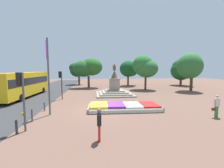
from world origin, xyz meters
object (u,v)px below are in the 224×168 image
at_px(kerb_bollard_mid_b, 44,106).
at_px(kerb_bollard_south, 16,127).
at_px(pedestrian_with_handbag, 217,105).
at_px(pedestrian_near_planter, 99,122).
at_px(banner_pole, 48,75).
at_px(flower_planter, 124,107).
at_px(kerb_bollard_mid_a, 32,115).
at_px(traffic_light_near_crossing, 21,91).
at_px(city_bus, 24,83).
at_px(statue_monument, 114,90).
at_px(traffic_light_mid_block, 61,80).

bearing_deg(kerb_bollard_mid_b, kerb_bollard_south, -89.60).
bearing_deg(pedestrian_with_handbag, pedestrian_near_planter, -162.61).
distance_m(banner_pole, kerb_bollard_south, 4.72).
bearing_deg(flower_planter, banner_pole, -171.77).
bearing_deg(kerb_bollard_south, kerb_bollard_mid_a, 89.50).
height_order(traffic_light_near_crossing, pedestrian_with_handbag, traffic_light_near_crossing).
relative_size(banner_pole, city_bus, 0.56).
xyz_separation_m(traffic_light_near_crossing, pedestrian_with_handbag, (13.81, 1.09, -1.46)).
distance_m(statue_monument, city_bus, 12.48).
distance_m(traffic_light_mid_block, kerb_bollard_mid_a, 8.36).
relative_size(city_bus, kerb_bollard_mid_a, 12.29).
distance_m(banner_pole, kerb_bollard_mid_b, 3.28).
distance_m(city_bus, pedestrian_with_handbag, 21.92).
relative_size(flower_planter, city_bus, 0.61).
height_order(statue_monument, banner_pole, banner_pole).
distance_m(pedestrian_near_planter, kerb_bollard_mid_a, 5.94).
bearing_deg(pedestrian_with_handbag, city_bus, 150.15).
bearing_deg(banner_pole, city_bus, 123.61).
bearing_deg(kerb_bollard_south, pedestrian_with_handbag, 6.07).
distance_m(traffic_light_near_crossing, city_bus, 13.07).
bearing_deg(city_bus, traffic_light_mid_block, -21.92).
distance_m(traffic_light_mid_block, city_bus, 5.75).
distance_m(statue_monument, banner_pole, 11.65).
distance_m(pedestrian_near_planter, kerb_bollard_south, 5.00).
bearing_deg(kerb_bollard_mid_a, banner_pole, 62.35).
bearing_deg(kerb_bollard_south, traffic_light_near_crossing, 63.04).
relative_size(banner_pole, kerb_bollard_mid_b, 7.66).
bearing_deg(traffic_light_near_crossing, flower_planter, 30.86).
xyz_separation_m(banner_pole, kerb_bollard_mid_a, (-0.80, -1.53, -2.83)).
bearing_deg(flower_planter, statue_monument, 88.45).
height_order(city_bus, pedestrian_near_planter, city_bus).
distance_m(traffic_light_mid_block, banner_pole, 6.66).
bearing_deg(pedestrian_with_handbag, banner_pole, 170.63).
height_order(traffic_light_mid_block, kerb_bollard_mid_b, traffic_light_mid_block).
relative_size(traffic_light_near_crossing, kerb_bollard_south, 4.22).
bearing_deg(kerb_bollard_mid_b, city_bus, 123.77).
bearing_deg(kerb_bollard_mid_b, pedestrian_near_planter, -53.24).
distance_m(traffic_light_near_crossing, pedestrian_with_handbag, 13.93).
xyz_separation_m(traffic_light_near_crossing, kerb_bollard_south, (-0.20, -0.40, -2.02)).
distance_m(traffic_light_near_crossing, kerb_bollard_mid_a, 2.65).
xyz_separation_m(statue_monument, traffic_light_near_crossing, (-7.24, -12.51, 1.70)).
height_order(flower_planter, kerb_bollard_south, kerb_bollard_south).
height_order(flower_planter, pedestrian_with_handbag, pedestrian_with_handbag).
relative_size(flower_planter, traffic_light_mid_block, 1.93).
relative_size(flower_planter, pedestrian_with_handbag, 3.83).
relative_size(statue_monument, banner_pole, 0.85).
bearing_deg(city_bus, traffic_light_near_crossing, -66.64).
distance_m(traffic_light_near_crossing, kerb_bollard_south, 2.07).
height_order(flower_planter, kerb_bollard_mid_b, kerb_bollard_mid_b).
relative_size(traffic_light_mid_block, pedestrian_near_planter, 2.00).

